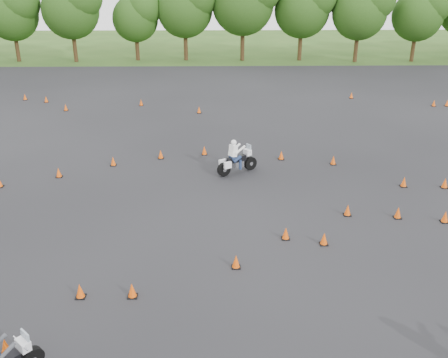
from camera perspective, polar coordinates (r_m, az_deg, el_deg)
ground at (r=17.79m, az=0.26°, el=-8.60°), size 140.00×140.00×0.00m
asphalt_pad at (r=23.12m, az=-0.10°, el=-0.80°), size 62.00×62.00×0.00m
treeline at (r=50.66m, az=3.91°, el=17.55°), size 87.20×31.99×11.14m
traffic_cones at (r=21.96m, az=0.69°, el=-1.49°), size 35.93×32.75×0.45m
rider_white at (r=24.31m, az=1.55°, el=2.60°), size 2.27×1.75×1.73m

